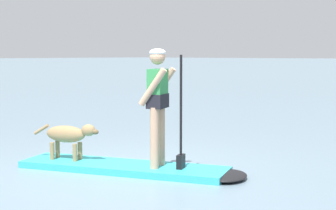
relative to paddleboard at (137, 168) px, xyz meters
The scene contains 4 objects.
ground_plane 0.23m from the paddleboard, 158.22° to the right, with size 400.00×400.00×0.00m, color slate.
paddleboard is the anchor object (origin of this frame).
person_paddler 1.09m from the paddleboard, 21.78° to the left, with size 0.68×0.59×1.69m.
dog 1.21m from the paddleboard, 158.22° to the right, with size 1.07×0.49×0.56m.
Camera 1 is at (5.47, -5.13, 1.71)m, focal length 55.07 mm.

